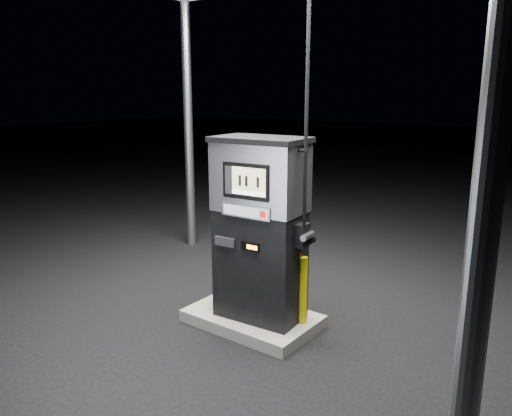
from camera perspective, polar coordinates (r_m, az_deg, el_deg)
The scene contains 5 objects.
ground at distance 6.49m, azimuth -0.41°, elevation -13.10°, with size 80.00×80.00×0.00m, color black.
pump_island at distance 6.46m, azimuth -0.41°, elevation -12.51°, with size 1.60×1.00×0.15m, color slate.
fuel_dispenser at distance 5.96m, azimuth 0.52°, elevation -2.26°, with size 1.24×0.75×4.60m.
bollard_left at distance 6.56m, azimuth -4.45°, elevation -7.20°, with size 0.12×0.12×0.89m, color #D8D30C.
bollard_right at distance 6.05m, azimuth 5.36°, elevation -9.35°, with size 0.11×0.11×0.83m, color #D8D30C.
Camera 1 is at (3.54, -4.63, 2.87)m, focal length 35.00 mm.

